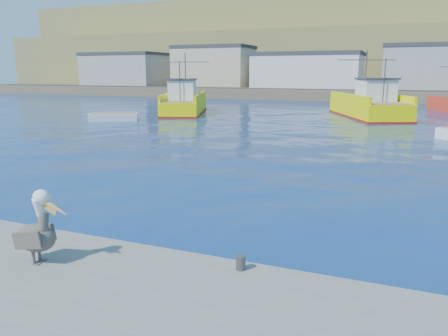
% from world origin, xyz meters
% --- Properties ---
extents(ground, '(260.00, 260.00, 0.00)m').
position_xyz_m(ground, '(0.00, 0.00, 0.00)').
color(ground, '#071556').
rests_on(ground, ground).
extents(dock_bollards, '(36.20, 0.20, 0.30)m').
position_xyz_m(dock_bollards, '(0.60, -3.40, 0.65)').
color(dock_bollards, '#4C4C4C').
rests_on(dock_bollards, dock).
extents(far_shore, '(200.00, 81.00, 24.00)m').
position_xyz_m(far_shore, '(0.00, 109.20, 8.98)').
color(far_shore, brown).
rests_on(far_shore, ground).
extents(trawler_yellow_a, '(7.46, 12.09, 6.54)m').
position_xyz_m(trawler_yellow_a, '(-16.12, 31.36, 1.05)').
color(trawler_yellow_a, '#FFF800').
rests_on(trawler_yellow_a, ground).
extents(trawler_yellow_b, '(9.05, 13.20, 6.67)m').
position_xyz_m(trawler_yellow_b, '(2.74, 34.73, 1.11)').
color(trawler_yellow_b, '#FFF800').
rests_on(trawler_yellow_b, ground).
extents(skiff_left, '(4.57, 3.45, 0.95)m').
position_xyz_m(skiff_left, '(-18.76, 22.26, 0.30)').
color(skiff_left, silver).
rests_on(skiff_left, ground).
extents(pelican, '(1.31, 0.65, 1.62)m').
position_xyz_m(pelican, '(-1.07, -4.69, 1.19)').
color(pelican, '#595451').
rests_on(pelican, dock).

